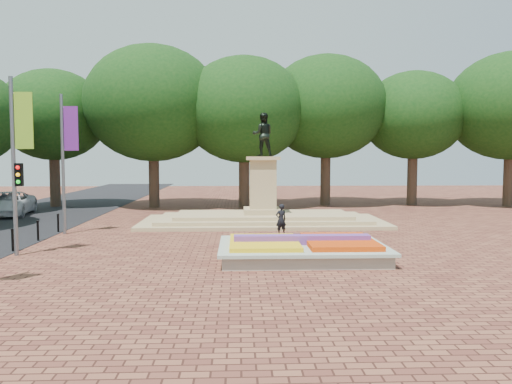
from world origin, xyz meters
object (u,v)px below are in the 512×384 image
at_px(flower_bed, 302,249).
at_px(pedestrian, 281,220).
at_px(monument, 263,208).
at_px(van, 8,204).

bearing_deg(flower_bed, pedestrian, 93.39).
height_order(monument, pedestrian, monument).
bearing_deg(monument, van, 164.70).
xyz_separation_m(van, pedestrian, (17.31, -8.87, -0.00)).
xyz_separation_m(flower_bed, pedestrian, (-0.34, 5.67, 0.40)).
distance_m(monument, van, 17.23).
bearing_deg(van, monument, -25.52).
xyz_separation_m(monument, van, (-16.62, 4.55, -0.10)).
bearing_deg(flower_bed, van, 140.50).
relative_size(van, pedestrian, 3.61).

